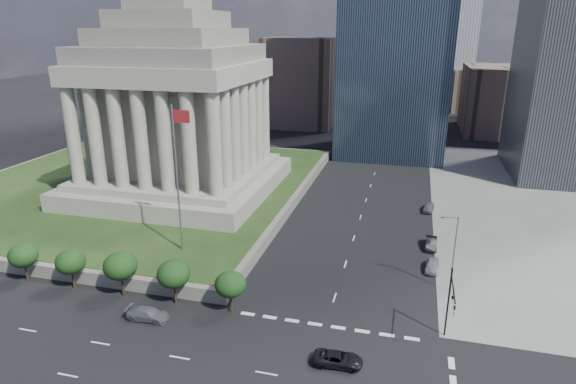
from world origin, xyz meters
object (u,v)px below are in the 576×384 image
(flagpole, at_px, (178,172))
(parked_sedan_near, at_px, (432,265))
(traffic_signal_ne, at_px, (450,301))
(parked_sedan_far, at_px, (429,207))
(street_lamp_north, at_px, (453,250))
(war_memorial, at_px, (174,85))
(parked_sedan_mid, at_px, (431,243))
(pickup_truck, at_px, (338,359))
(suv_grey, at_px, (148,314))

(flagpole, xyz_separation_m, parked_sedan_near, (33.33, 6.20, -12.40))
(traffic_signal_ne, bearing_deg, parked_sedan_far, 91.71)
(flagpole, height_order, parked_sedan_near, flagpole)
(parked_sedan_far, bearing_deg, street_lamp_north, -78.16)
(war_memorial, xyz_separation_m, street_lamp_north, (47.33, -23.00, -15.74))
(parked_sedan_near, height_order, parked_sedan_mid, parked_sedan_mid)
(traffic_signal_ne, bearing_deg, flagpole, 163.29)
(parked_sedan_near, distance_m, parked_sedan_far, 22.74)
(street_lamp_north, xyz_separation_m, parked_sedan_far, (-2.00, 27.93, -4.94))
(pickup_truck, bearing_deg, parked_sedan_mid, -21.07)
(street_lamp_north, xyz_separation_m, suv_grey, (-32.76, -14.87, -4.96))
(war_memorial, xyz_separation_m, parked_sedan_far, (45.33, 4.93, -20.68))
(war_memorial, height_order, parked_sedan_far, war_memorial)
(pickup_truck, relative_size, suv_grey, 0.98)
(flagpole, height_order, street_lamp_north, flagpole)
(suv_grey, bearing_deg, parked_sedan_far, -38.59)
(flagpole, distance_m, street_lamp_north, 35.95)
(suv_grey, relative_size, parked_sedan_near, 1.16)
(parked_sedan_mid, height_order, parked_sedan_far, parked_sedan_mid)
(parked_sedan_near, bearing_deg, war_memorial, 164.94)
(traffic_signal_ne, xyz_separation_m, parked_sedan_near, (-1.00, 16.50, -4.54))
(street_lamp_north, bearing_deg, parked_sedan_mid, 98.38)
(war_memorial, bearing_deg, parked_sedan_far, 6.21)
(war_memorial, relative_size, pickup_truck, 8.17)
(parked_sedan_near, bearing_deg, street_lamp_north, -64.31)
(war_memorial, bearing_deg, parked_sedan_mid, -13.10)
(parked_sedan_far, bearing_deg, flagpole, -131.15)
(flagpole, relative_size, parked_sedan_far, 4.75)
(traffic_signal_ne, distance_m, parked_sedan_mid, 24.16)
(street_lamp_north, height_order, pickup_truck, street_lamp_north)
(street_lamp_north, height_order, parked_sedan_far, street_lamp_north)
(parked_sedan_far, bearing_deg, pickup_truck, -93.58)
(pickup_truck, xyz_separation_m, parked_sedan_far, (9.01, 44.99, 0.05))
(traffic_signal_ne, bearing_deg, street_lamp_north, 85.81)
(suv_grey, xyz_separation_m, parked_sedan_far, (30.75, 42.80, 0.01))
(street_lamp_north, relative_size, suv_grey, 2.06)
(pickup_truck, distance_m, suv_grey, 21.86)
(parked_sedan_near, bearing_deg, parked_sedan_mid, 96.31)
(traffic_signal_ne, height_order, suv_grey, traffic_signal_ne)
(flagpole, xyz_separation_m, parked_sedan_mid, (33.33, 13.41, -12.37))
(traffic_signal_ne, relative_size, parked_sedan_mid, 1.77)
(traffic_signal_ne, height_order, street_lamp_north, street_lamp_north)
(pickup_truck, relative_size, parked_sedan_far, 1.13)
(parked_sedan_far, bearing_deg, traffic_signal_ne, -80.55)
(war_memorial, height_order, pickup_truck, war_memorial)
(parked_sedan_mid, bearing_deg, parked_sedan_far, 91.95)
(pickup_truck, bearing_deg, parked_sedan_far, -15.09)
(street_lamp_north, bearing_deg, parked_sedan_far, 94.10)
(traffic_signal_ne, distance_m, parked_sedan_far, 39.52)
(pickup_truck, height_order, parked_sedan_mid, parked_sedan_mid)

